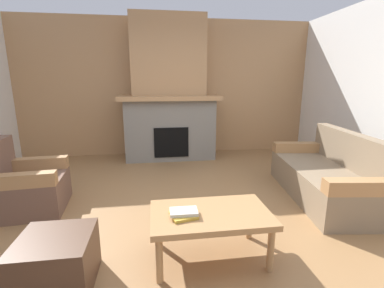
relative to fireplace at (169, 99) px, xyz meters
name	(u,v)px	position (x,y,z in m)	size (l,w,h in m)	color
ground	(186,221)	(0.00, -2.62, -1.16)	(9.00, 9.00, 0.00)	olive
wall_back_wood_panel	(168,88)	(0.00, 0.38, 0.19)	(6.00, 0.12, 2.70)	tan
fireplace	(169,99)	(0.00, 0.00, 0.00)	(1.90, 0.82, 2.70)	gray
couch	(329,176)	(1.93, -2.26, -0.88)	(1.07, 1.90, 0.85)	#847056
armchair	(25,186)	(-1.84, -2.08, -0.87)	(0.83, 0.83, 0.85)	brown
coffee_table	(211,218)	(0.13, -3.27, -0.79)	(1.00, 0.60, 0.43)	#A87A4C
ottoman	(57,262)	(-1.06, -3.43, -0.96)	(0.52, 0.52, 0.40)	#4C3323
book_stack_near_edge	(184,213)	(-0.10, -3.31, -0.71)	(0.23, 0.22, 0.05)	gold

